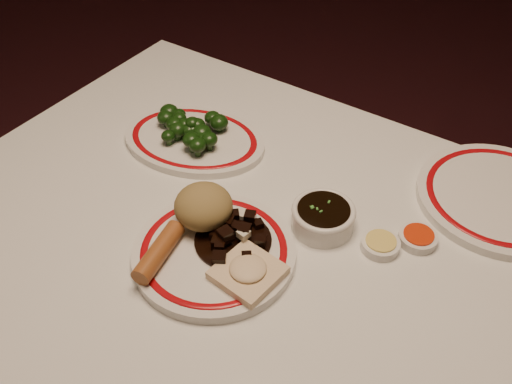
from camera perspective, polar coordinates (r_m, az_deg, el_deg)
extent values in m
cube|color=white|center=(0.95, 0.44, -6.46)|extent=(1.20, 0.90, 0.04)
cylinder|color=black|center=(1.67, -7.69, 1.42)|extent=(0.06, 0.06, 0.71)
cylinder|color=silver|center=(0.92, -4.20, -6.11)|extent=(0.27, 0.27, 0.02)
torus|color=#9E080D|center=(0.91, -4.23, -5.74)|extent=(0.24, 0.24, 0.00)
ellipsoid|color=olive|center=(0.93, -5.28, -1.43)|extent=(0.10, 0.10, 0.07)
cylinder|color=#9B5526|center=(0.90, -9.70, -5.91)|extent=(0.05, 0.12, 0.03)
cube|color=beige|center=(0.87, -0.80, -8.07)|extent=(0.10, 0.10, 0.01)
ellipsoid|color=beige|center=(0.86, -0.81, -7.63)|extent=(0.06, 0.06, 0.02)
cylinder|color=black|center=(0.92, -2.31, -4.86)|extent=(0.13, 0.13, 0.00)
cube|color=black|center=(0.93, -3.24, -3.33)|extent=(0.03, 0.03, 0.02)
cube|color=black|center=(0.90, -3.74, -5.11)|extent=(0.03, 0.03, 0.02)
cube|color=black|center=(0.92, -1.76, -3.75)|extent=(0.02, 0.02, 0.02)
cube|color=black|center=(0.94, -0.60, -2.55)|extent=(0.02, 0.02, 0.02)
cube|color=black|center=(0.88, -0.94, -6.58)|extent=(0.02, 0.02, 0.02)
cube|color=black|center=(0.90, -3.14, -4.47)|extent=(0.02, 0.02, 0.01)
cube|color=black|center=(0.90, 0.48, -4.93)|extent=(0.02, 0.02, 0.02)
cube|color=black|center=(0.94, -2.20, -2.37)|extent=(0.02, 0.02, 0.02)
cube|color=black|center=(0.91, -1.33, -3.90)|extent=(0.02, 0.02, 0.02)
cube|color=black|center=(0.94, -1.32, -2.94)|extent=(0.02, 0.02, 0.01)
cube|color=black|center=(0.92, -3.51, -4.07)|extent=(0.02, 0.02, 0.02)
cube|color=black|center=(0.91, -1.16, -3.89)|extent=(0.02, 0.02, 0.02)
cube|color=black|center=(0.89, -3.65, -5.48)|extent=(0.02, 0.02, 0.02)
cube|color=black|center=(0.88, -3.68, -6.76)|extent=(0.03, 0.03, 0.02)
cube|color=black|center=(0.94, 0.23, -3.28)|extent=(0.02, 0.02, 0.01)
cube|color=black|center=(0.90, -3.07, -4.32)|extent=(0.03, 0.03, 0.02)
cube|color=black|center=(0.92, -4.00, -4.33)|extent=(0.02, 0.02, 0.02)
cube|color=black|center=(0.92, -2.10, -3.49)|extent=(0.02, 0.02, 0.01)
cube|color=black|center=(0.93, -2.89, -3.08)|extent=(0.02, 0.02, 0.02)
cube|color=beige|center=(0.94, -1.61, -2.31)|extent=(0.02, 0.02, 0.01)
cube|color=beige|center=(0.90, -1.26, -4.21)|extent=(0.02, 0.02, 0.01)
torus|color=#9E080D|center=(1.14, -6.21, 5.44)|extent=(0.30, 0.30, 0.00)
cylinder|color=#23471C|center=(1.12, -8.71, 4.99)|extent=(0.01, 0.01, 0.01)
ellipsoid|color=black|center=(1.11, -8.78, 5.56)|extent=(0.03, 0.03, 0.02)
cylinder|color=#23471C|center=(1.10, -4.66, 4.57)|extent=(0.01, 0.01, 0.01)
ellipsoid|color=black|center=(1.09, -4.71, 5.28)|extent=(0.03, 0.03, 0.03)
cylinder|color=#23471C|center=(1.10, -6.40, 4.45)|extent=(0.01, 0.01, 0.02)
ellipsoid|color=black|center=(1.09, -6.47, 5.20)|extent=(0.03, 0.03, 0.03)
cylinder|color=#23471C|center=(1.12, -5.40, 5.27)|extent=(0.01, 0.01, 0.01)
ellipsoid|color=black|center=(1.11, -5.46, 5.94)|extent=(0.04, 0.04, 0.03)
cylinder|color=#23471C|center=(1.09, -5.82, 3.97)|extent=(0.01, 0.01, 0.01)
ellipsoid|color=black|center=(1.08, -5.88, 4.70)|extent=(0.03, 0.03, 0.03)
cylinder|color=#23471C|center=(1.17, -8.91, 6.74)|extent=(0.01, 0.01, 0.01)
ellipsoid|color=black|center=(1.16, -9.00, 7.37)|extent=(0.04, 0.04, 0.03)
cylinder|color=#23471C|center=(1.14, -8.04, 5.99)|extent=(0.01, 0.01, 0.02)
ellipsoid|color=black|center=(1.13, -8.13, 6.74)|extent=(0.04, 0.04, 0.03)
cylinder|color=#23471C|center=(1.17, -7.62, 7.07)|extent=(0.01, 0.01, 0.02)
ellipsoid|color=black|center=(1.16, -7.69, 7.70)|extent=(0.03, 0.03, 0.02)
cylinder|color=#23471C|center=(1.18, -8.60, 7.24)|extent=(0.01, 0.01, 0.01)
ellipsoid|color=black|center=(1.17, -8.69, 7.93)|extent=(0.04, 0.04, 0.03)
cylinder|color=#23471C|center=(1.15, -3.65, 6.47)|extent=(0.01, 0.01, 0.01)
ellipsoid|color=black|center=(1.14, -3.69, 7.12)|extent=(0.03, 0.03, 0.03)
cylinder|color=#23471C|center=(1.15, -3.69, 6.32)|extent=(0.01, 0.01, 0.01)
ellipsoid|color=black|center=(1.14, -3.72, 6.95)|extent=(0.04, 0.04, 0.03)
cylinder|color=#23471C|center=(1.10, -5.31, 4.69)|extent=(0.01, 0.01, 0.01)
ellipsoid|color=black|center=(1.10, -5.36, 5.30)|extent=(0.03, 0.03, 0.02)
cylinder|color=#23471C|center=(1.13, -7.76, 5.54)|extent=(0.01, 0.01, 0.01)
ellipsoid|color=black|center=(1.12, -7.84, 6.24)|extent=(0.04, 0.04, 0.03)
cylinder|color=#23471C|center=(1.13, -7.93, 5.48)|extent=(0.01, 0.01, 0.01)
ellipsoid|color=black|center=(1.12, -7.99, 6.05)|extent=(0.03, 0.03, 0.02)
cylinder|color=#23471C|center=(1.16, -4.34, 6.81)|extent=(0.01, 0.01, 0.01)
ellipsoid|color=black|center=(1.15, -4.38, 7.41)|extent=(0.03, 0.03, 0.03)
cylinder|color=#23471C|center=(1.13, -6.29, 5.59)|extent=(0.01, 0.01, 0.02)
ellipsoid|color=black|center=(1.12, -6.35, 6.23)|extent=(0.03, 0.03, 0.02)
cylinder|color=#23471C|center=(1.14, -7.28, 5.94)|extent=(0.01, 0.01, 0.01)
ellipsoid|color=black|center=(1.14, -7.35, 6.59)|extent=(0.04, 0.04, 0.03)
cylinder|color=#23471C|center=(1.13, -6.64, 5.55)|extent=(0.01, 0.01, 0.01)
ellipsoid|color=black|center=(1.12, -6.70, 6.18)|extent=(0.03, 0.03, 0.02)
cylinder|color=#23471C|center=(1.15, -7.82, 6.20)|extent=(0.01, 0.01, 0.01)
ellipsoid|color=black|center=(1.15, -7.88, 6.69)|extent=(0.03, 0.03, 0.02)
cylinder|color=#23471C|center=(1.14, -6.21, 6.02)|extent=(0.01, 0.01, 0.01)
ellipsoid|color=black|center=(1.13, -6.28, 6.69)|extent=(0.03, 0.03, 0.03)
cylinder|color=#23471C|center=(1.14, -6.42, 5.90)|extent=(0.01, 0.01, 0.02)
ellipsoid|color=black|center=(1.13, -6.49, 6.62)|extent=(0.03, 0.03, 0.03)
cylinder|color=#23471C|center=(1.13, -6.29, 5.82)|extent=(0.01, 0.01, 0.01)
ellipsoid|color=black|center=(1.12, -6.35, 6.48)|extent=(0.03, 0.03, 0.02)
ellipsoid|color=black|center=(1.12, -5.91, 6.71)|extent=(0.03, 0.03, 0.03)
ellipsoid|color=black|center=(1.13, -7.16, 6.75)|extent=(0.03, 0.03, 0.02)
ellipsoid|color=black|center=(1.14, -7.67, 7.36)|extent=(0.03, 0.03, 0.02)
ellipsoid|color=black|center=(1.12, -6.39, 6.88)|extent=(0.03, 0.03, 0.02)
cylinder|color=silver|center=(0.96, 6.70, -2.66)|extent=(0.10, 0.10, 0.04)
cylinder|color=black|center=(0.95, 6.80, -1.76)|extent=(0.09, 0.09, 0.00)
cylinder|color=silver|center=(0.98, 15.87, -4.47)|extent=(0.06, 0.06, 0.02)
cylinder|color=red|center=(0.97, 15.98, -4.09)|extent=(0.05, 0.05, 0.00)
cylinder|color=silver|center=(0.95, 12.31, -5.17)|extent=(0.06, 0.06, 0.02)
cylinder|color=#E1C75C|center=(0.94, 12.40, -4.78)|extent=(0.05, 0.05, 0.00)
cylinder|color=silver|center=(1.10, 23.21, -0.52)|extent=(0.31, 0.31, 0.02)
torus|color=#9E080D|center=(1.09, 23.32, -0.21)|extent=(0.27, 0.27, 0.00)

